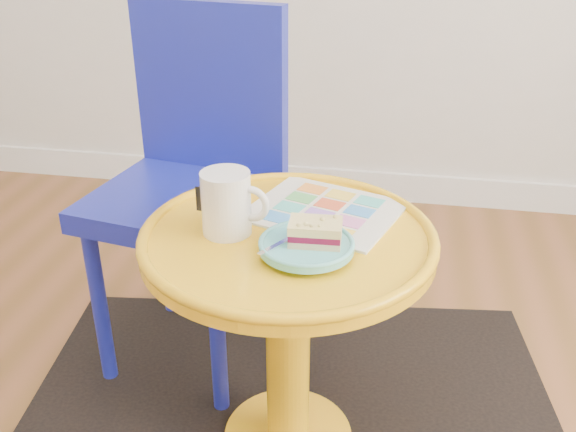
% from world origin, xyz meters
% --- Properties ---
extents(side_table, '(0.58, 0.58, 0.55)m').
position_xyz_m(side_table, '(0.25, 0.62, 0.39)').
color(side_table, '#F1AD14').
rests_on(side_table, ground).
extents(chair, '(0.47, 0.47, 0.92)m').
position_xyz_m(chair, '(-0.05, 0.95, 0.53)').
color(chair, '#1821A1').
rests_on(chair, ground).
extents(newspaper, '(0.36, 0.33, 0.01)m').
position_xyz_m(newspaper, '(0.30, 0.73, 0.55)').
color(newspaper, silver).
rests_on(newspaper, side_table).
extents(mug, '(0.14, 0.10, 0.13)m').
position_xyz_m(mug, '(0.13, 0.61, 0.62)').
color(mug, white).
rests_on(mug, side_table).
extents(plate, '(0.18, 0.18, 0.02)m').
position_xyz_m(plate, '(0.29, 0.55, 0.57)').
color(plate, '#5CC2C3').
rests_on(plate, newspaper).
extents(cake_slice, '(0.10, 0.07, 0.04)m').
position_xyz_m(cake_slice, '(0.31, 0.55, 0.60)').
color(cake_slice, '#D3BC8C').
rests_on(cake_slice, plate).
extents(fork, '(0.09, 0.13, 0.00)m').
position_xyz_m(fork, '(0.26, 0.55, 0.58)').
color(fork, silver).
rests_on(fork, plate).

